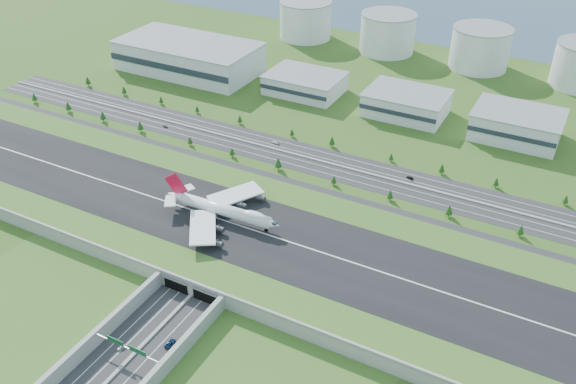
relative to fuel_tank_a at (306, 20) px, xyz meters
The scene contains 20 objects.
ground 332.88m from the fuel_tank_a, 68.84° to the right, with size 1200.00×1200.00×0.00m, color #264B17.
airfield_deck 332.76m from the fuel_tank_a, 68.84° to the right, with size 520.00×100.00×9.20m.
underpass_road 426.88m from the fuel_tank_a, 73.66° to the right, with size 38.80×120.40×8.00m.
sign_gantry_near 422.58m from the fuel_tank_a, 73.50° to the right, with size 38.70×0.70×9.80m.
north_expressway 246.84m from the fuel_tank_a, 60.83° to the right, with size 560.00×36.00×0.12m, color #28282B.
tree_row 253.39m from the fuel_tank_a, 59.37° to the right, with size 502.53×48.61×8.24m.
hangar_west 134.72m from the fuel_tank_a, 111.80° to the right, with size 120.00×60.00×25.00m, color silver.
hangar_mid_a 134.54m from the fuel_tank_a, 63.43° to the right, with size 58.00×42.00×15.00m, color silver.
hangar_mid_b 188.43m from the fuel_tank_a, 39.61° to the right, with size 58.00×42.00×17.00m, color silver.
hangar_mid_c 255.13m from the fuel_tank_a, 28.07° to the right, with size 58.00×42.00×19.00m, color silver.
fuel_tank_a is the anchor object (origin of this frame).
fuel_tank_b 85.00m from the fuel_tank_a, ahead, with size 50.00×50.00×35.00m, color silver.
fuel_tank_c 170.00m from the fuel_tank_a, ahead, with size 50.00×50.00×35.00m, color silver.
bay_water 208.82m from the fuel_tank_a, 54.78° to the left, with size 1200.00×260.00×0.06m, color #324A60.
boeing_747 326.09m from the fuel_tank_a, 71.23° to the right, with size 71.00×67.03×21.94m.
car_0 417.63m from the fuel_tank_a, 74.28° to the right, with size 1.69×4.20×1.43m, color silver.
car_2 411.51m from the fuel_tank_a, 71.52° to the right, with size 2.75×5.97×1.66m, color #0D2143.
car_4 223.98m from the fuel_tank_a, 90.29° to the right, with size 1.66×4.13×1.41m, color #55555A.
car_5 274.70m from the fuel_tank_a, 49.43° to the right, with size 1.64×4.69×1.55m, color black.
car_7 223.27m from the fuel_tank_a, 68.62° to the right, with size 2.29×5.63×1.63m, color white.
Camera 1 is at (143.70, -220.40, 201.17)m, focal length 38.00 mm.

